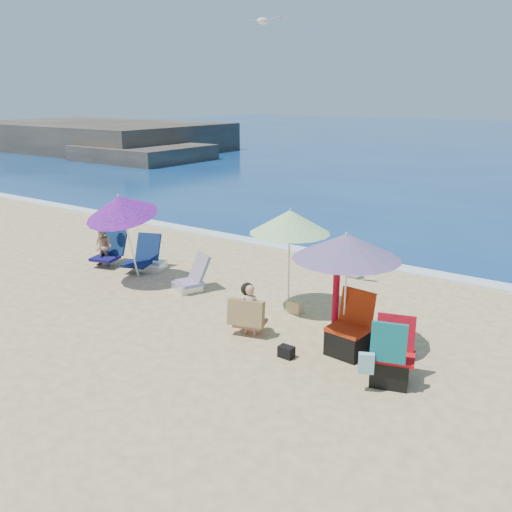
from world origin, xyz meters
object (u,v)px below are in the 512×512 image
Objects in this scene: umbrella_turquoise at (347,246)px; chair_navy at (148,261)px; furled_umbrella at (336,296)px; seagull at (263,21)px; umbrella_blue at (120,206)px; person_center at (248,311)px; chair_rainbow at (191,281)px; camp_chair_right at (390,361)px; camp_chair_left at (349,336)px; person_left at (105,246)px; umbrella_striped at (290,222)px.

chair_navy is at bearing 168.83° from umbrella_turquoise.
chair_navy is (-5.25, 0.95, -0.58)m from furled_umbrella.
seagull is at bearing 7.92° from chair_navy.
person_center is (3.68, -0.61, -1.23)m from umbrella_blue.
chair_rainbow is 0.83× the size of camp_chair_right.
seagull reaches higher than chair_navy.
camp_chair_left reaches higher than chair_rainbow.
seagull is (3.92, 0.75, 4.66)m from person_left.
furled_umbrella reaches higher than camp_chair_right.
camp_chair_left is at bearing -10.97° from chair_rainbow.
person_center is at bearing 175.79° from camp_chair_right.
camp_chair_right is at bearing -4.21° from person_center.
chair_rainbow is (1.72, -0.47, -0.02)m from chair_navy.
seagull is (2.62, 1.34, 3.47)m from umbrella_blue.
seagull is at bearing 149.38° from camp_chair_right.
umbrella_turquoise is 4.07m from chair_rainbow.
umbrella_turquoise is 1.74m from umbrella_striped.
umbrella_blue reaches higher than furled_umbrella.
umbrella_turquoise is at bearing -28.73° from umbrella_striped.
chair_rainbow is 2.76m from person_left.
chair_navy is 1.26× the size of chair_rainbow.
person_left is at bearing 155.62° from umbrella_blue.
chair_navy is 0.99× the size of person_left.
seagull is (-2.56, 1.48, 3.46)m from umbrella_turquoise.
chair_navy is 5.72m from seagull.
umbrella_turquoise is at bearing 139.71° from camp_chair_left.
person_center is (-1.50, -0.47, -1.24)m from umbrella_turquoise.
chair_navy is 5.77m from camp_chair_left.
umbrella_blue is at bearing -161.80° from chair_rainbow.
person_center is at bearing -13.50° from person_left.
furled_umbrella is at bearing -28.35° from umbrella_striped.
person_left is (-1.30, 0.59, -1.19)m from umbrella_blue.
person_left reaches higher than camp_chair_left.
camp_chair_right is (6.50, -1.73, 0.14)m from chair_navy.
umbrella_striped reaches higher than camp_chair_left.
chair_navy is 1.11m from person_left.
umbrella_striped is at bearing -31.85° from seagull.
umbrella_turquoise reaches higher than camp_chair_right.
umbrella_blue is at bearing -169.22° from umbrella_striped.
camp_chair_left reaches higher than camp_chair_right.
chair_rainbow is (1.44, 0.47, -1.47)m from umbrella_blue.
umbrella_turquoise is at bearing -11.17° from chair_navy.
umbrella_striped is (-1.53, 0.84, 0.02)m from umbrella_turquoise.
umbrella_blue is at bearing 176.93° from camp_chair_left.
seagull is (-2.74, 1.63, 4.84)m from camp_chair_left.
umbrella_blue is 1.42× the size of furled_umbrella.
chair_rainbow is at bearing 170.72° from umbrella_turquoise.
furled_umbrella reaches higher than person_center.
camp_chair_left is 1.71m from person_center.
camp_chair_right is 0.94× the size of person_left.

